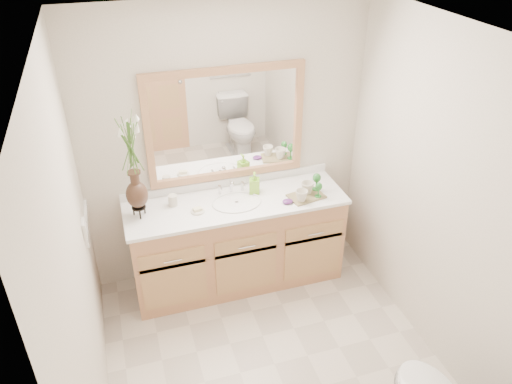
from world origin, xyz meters
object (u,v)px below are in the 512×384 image
object	(u,v)px
soap_bottle	(254,184)
flower_vase	(131,153)
tray	(306,196)
tumbler	(173,200)

from	to	relation	value
soap_bottle	flower_vase	bearing A→B (deg)	-158.77
soap_bottle	tray	distance (m)	0.45
tumbler	tray	bearing A→B (deg)	-10.80
flower_vase	tray	world-z (taller)	flower_vase
flower_vase	tumbler	bearing A→B (deg)	15.14
tumbler	soap_bottle	distance (m)	0.70
flower_vase	soap_bottle	world-z (taller)	flower_vase
soap_bottle	tray	xyz separation A→B (m)	(0.39, -0.20, -0.08)
tumbler	tray	xyz separation A→B (m)	(1.09, -0.21, -0.04)
flower_vase	tray	distance (m)	1.48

